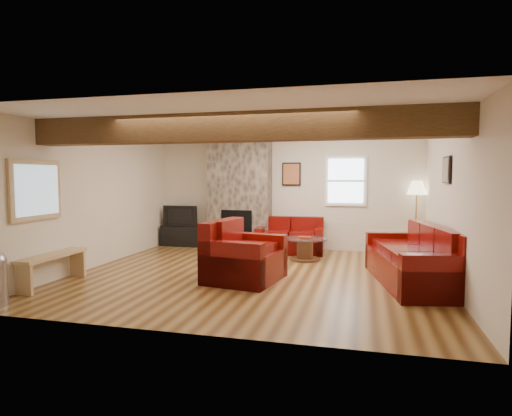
{
  "coord_description": "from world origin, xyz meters",
  "views": [
    {
      "loc": [
        1.74,
        -6.83,
        1.66
      ],
      "look_at": [
        -0.09,
        0.4,
        1.1
      ],
      "focal_mm": 30.0,
      "sensor_mm": 36.0,
      "label": 1
    }
  ],
  "objects_px": {
    "sofa_three": "(412,255)",
    "coffee_table": "(305,249)",
    "television": "(182,216)",
    "floor_lamp": "(417,192)",
    "armchair_red": "(245,251)",
    "loveseat": "(290,235)",
    "tv_cabinet": "(182,236)"
  },
  "relations": [
    {
      "from": "sofa_three",
      "to": "armchair_red",
      "type": "height_order",
      "value": "armchair_red"
    },
    {
      "from": "sofa_three",
      "to": "television",
      "type": "bearing_deg",
      "value": -127.76
    },
    {
      "from": "sofa_three",
      "to": "loveseat",
      "type": "relative_size",
      "value": 1.62
    },
    {
      "from": "loveseat",
      "to": "armchair_red",
      "type": "bearing_deg",
      "value": -100.18
    },
    {
      "from": "armchair_red",
      "to": "tv_cabinet",
      "type": "height_order",
      "value": "armchair_red"
    },
    {
      "from": "television",
      "to": "coffee_table",
      "type": "bearing_deg",
      "value": -18.65
    },
    {
      "from": "sofa_three",
      "to": "armchair_red",
      "type": "distance_m",
      "value": 2.59
    },
    {
      "from": "coffee_table",
      "to": "floor_lamp",
      "type": "xyz_separation_m",
      "value": [
        2.17,
        1.06,
        1.11
      ]
    },
    {
      "from": "armchair_red",
      "to": "loveseat",
      "type": "bearing_deg",
      "value": 3.2
    },
    {
      "from": "coffee_table",
      "to": "loveseat",
      "type": "bearing_deg",
      "value": 119.93
    },
    {
      "from": "tv_cabinet",
      "to": "loveseat",
      "type": "bearing_deg",
      "value": -6.45
    },
    {
      "from": "sofa_three",
      "to": "coffee_table",
      "type": "distance_m",
      "value": 2.36
    },
    {
      "from": "loveseat",
      "to": "floor_lamp",
      "type": "relative_size",
      "value": 0.92
    },
    {
      "from": "armchair_red",
      "to": "tv_cabinet",
      "type": "xyz_separation_m",
      "value": [
        -2.38,
        2.91,
        -0.24
      ]
    },
    {
      "from": "television",
      "to": "floor_lamp",
      "type": "relative_size",
      "value": 0.54
    },
    {
      "from": "loveseat",
      "to": "television",
      "type": "relative_size",
      "value": 1.69
    },
    {
      "from": "television",
      "to": "floor_lamp",
      "type": "height_order",
      "value": "floor_lamp"
    },
    {
      "from": "loveseat",
      "to": "tv_cabinet",
      "type": "bearing_deg",
      "value": 169.46
    },
    {
      "from": "armchair_red",
      "to": "coffee_table",
      "type": "bearing_deg",
      "value": -11.32
    },
    {
      "from": "tv_cabinet",
      "to": "coffee_table",
      "type": "bearing_deg",
      "value": -18.65
    },
    {
      "from": "floor_lamp",
      "to": "loveseat",
      "type": "bearing_deg",
      "value": -172.97
    },
    {
      "from": "television",
      "to": "floor_lamp",
      "type": "xyz_separation_m",
      "value": [
        5.25,
        0.02,
        0.61
      ]
    },
    {
      "from": "coffee_table",
      "to": "tv_cabinet",
      "type": "xyz_separation_m",
      "value": [
        -3.08,
        1.04,
        0.02
      ]
    },
    {
      "from": "coffee_table",
      "to": "tv_cabinet",
      "type": "bearing_deg",
      "value": 161.35
    },
    {
      "from": "armchair_red",
      "to": "coffee_table",
      "type": "xyz_separation_m",
      "value": [
        0.7,
        1.87,
        -0.26
      ]
    },
    {
      "from": "tv_cabinet",
      "to": "sofa_three",
      "type": "bearing_deg",
      "value": -26.75
    },
    {
      "from": "coffee_table",
      "to": "armchair_red",
      "type": "bearing_deg",
      "value": -110.6
    },
    {
      "from": "coffee_table",
      "to": "television",
      "type": "height_order",
      "value": "television"
    },
    {
      "from": "tv_cabinet",
      "to": "floor_lamp",
      "type": "bearing_deg",
      "value": 0.22
    },
    {
      "from": "armchair_red",
      "to": "television",
      "type": "xyz_separation_m",
      "value": [
        -2.38,
        2.91,
        0.24
      ]
    },
    {
      "from": "loveseat",
      "to": "tv_cabinet",
      "type": "xyz_separation_m",
      "value": [
        -2.65,
        0.3,
        -0.14
      ]
    },
    {
      "from": "sofa_three",
      "to": "tv_cabinet",
      "type": "bearing_deg",
      "value": -127.76
    }
  ]
}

